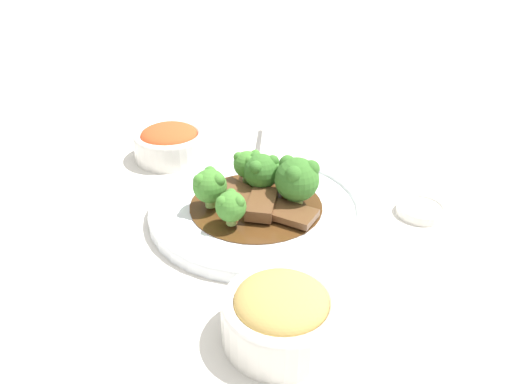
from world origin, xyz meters
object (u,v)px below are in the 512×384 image
broccoli_floret_5 (247,164)px  broccoli_floret_4 (297,178)px  side_bowl_appetizer (281,313)px  sauce_dish (421,208)px  serving_spoon (260,166)px  beef_strip_0 (240,194)px  broccoli_floret_3 (210,185)px  broccoli_floret_1 (262,171)px  broccoli_floret_2 (286,176)px  side_bowl_kimchi (170,142)px  beef_strip_1 (262,204)px  broccoli_floret_0 (231,206)px  beef_strip_2 (289,213)px  main_plate (256,208)px

broccoli_floret_5 → broccoli_floret_4: bearing=-126.0°
side_bowl_appetizer → sauce_dish: 0.28m
serving_spoon → broccoli_floret_5: bearing=156.1°
broccoli_floret_4 → side_bowl_appetizer: bearing=171.4°
beef_strip_0 → broccoli_floret_3: broccoli_floret_3 is taller
beef_strip_0 → broccoli_floret_1: (0.02, -0.03, 0.02)m
beef_strip_0 → broccoli_floret_1: size_ratio=1.50×
broccoli_floret_1 → serving_spoon: broccoli_floret_1 is taller
broccoli_floret_2 → broccoli_floret_3: broccoli_floret_3 is taller
broccoli_floret_4 → side_bowl_kimchi: size_ratio=0.54×
beef_strip_1 → broccoli_floret_0: broccoli_floret_0 is taller
beef_strip_2 → broccoli_floret_4: (0.03, -0.01, 0.03)m
broccoli_floret_5 → side_bowl_appetizer: (-0.25, -0.03, -0.02)m
broccoli_floret_4 → broccoli_floret_5: 0.08m
side_bowl_kimchi → broccoli_floret_3: bearing=-157.2°
beef_strip_2 → serving_spoon: serving_spoon is taller
broccoli_floret_1 → broccoli_floret_3: (-0.04, 0.06, 0.00)m
broccoli_floret_4 → broccoli_floret_2: bearing=28.6°
broccoli_floret_1 → broccoli_floret_2: (-0.01, -0.03, -0.00)m
beef_strip_2 → sauce_dish: bearing=-79.0°
broccoli_floret_1 → side_bowl_appetizer: bearing=-177.2°
main_plate → beef_strip_2: 0.05m
main_plate → beef_strip_1: 0.02m
main_plate → beef_strip_2: size_ratio=3.59×
beef_strip_0 → broccoli_floret_0: bearing=170.9°
main_plate → beef_strip_0: bearing=63.4°
beef_strip_1 → serving_spoon: same height
beef_strip_1 → broccoli_floret_5: size_ratio=1.40×
beef_strip_1 → sauce_dish: beef_strip_1 is taller
broccoli_floret_2 → sauce_dish: 0.18m
broccoli_floret_0 → sauce_dish: 0.25m
broccoli_floret_5 → serving_spoon: (0.04, -0.02, -0.02)m
broccoli_floret_5 → sauce_dish: (-0.04, -0.22, -0.04)m
broccoli_floret_3 → side_bowl_appetizer: (-0.20, -0.07, -0.02)m
broccoli_floret_0 → broccoli_floret_3: (0.04, 0.03, 0.00)m
main_plate → broccoli_floret_0: bearing=148.0°
broccoli_floret_4 → beef_strip_0: bearing=82.6°
broccoli_floret_1 → broccoli_floret_5: 0.02m
broccoli_floret_3 → side_bowl_appetizer: 0.21m
broccoli_floret_5 → broccoli_floret_0: bearing=168.7°
sauce_dish → serving_spoon: bearing=67.2°
beef_strip_2 → broccoli_floret_1: size_ratio=1.47×
main_plate → beef_strip_1: size_ratio=3.99×
broccoli_floret_1 → beef_strip_0: bearing=125.1°
broccoli_floret_4 → side_bowl_kimchi: 0.25m
beef_strip_0 → side_bowl_appetizer: size_ratio=0.71×
side_bowl_appetizer → sauce_dish: (0.21, -0.19, -0.02)m
broccoli_floret_1 → serving_spoon: (0.06, 0.00, -0.02)m
main_plate → serving_spoon: serving_spoon is taller
beef_strip_2 → serving_spoon: (0.12, 0.03, 0.00)m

